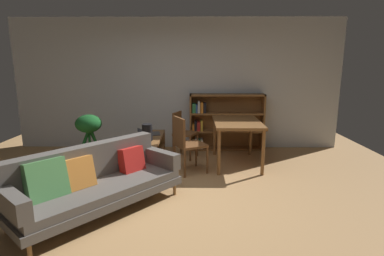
% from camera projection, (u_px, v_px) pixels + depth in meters
% --- Properties ---
extents(ground_plane, '(8.16, 8.16, 0.00)m').
position_uv_depth(ground_plane, '(166.00, 200.00, 4.03)').
color(ground_plane, tan).
extents(back_wall_panel, '(6.80, 0.10, 2.70)m').
position_uv_depth(back_wall_panel, '(177.00, 84.00, 6.39)').
color(back_wall_panel, silver).
rests_on(back_wall_panel, ground_plane).
extents(fabric_couch, '(1.92, 2.04, 0.79)m').
position_uv_depth(fabric_couch, '(94.00, 180.00, 3.69)').
color(fabric_couch, olive).
rests_on(fabric_couch, ground_plane).
extents(media_console, '(0.37, 1.26, 0.50)m').
position_uv_depth(media_console, '(151.00, 151.00, 5.43)').
color(media_console, brown).
rests_on(media_console, ground_plane).
extents(open_laptop, '(0.45, 0.35, 0.10)m').
position_uv_depth(open_laptop, '(150.00, 133.00, 5.60)').
color(open_laptop, '#333338').
rests_on(open_laptop, media_console).
extents(desk_speaker, '(0.17, 0.17, 0.28)m').
position_uv_depth(desk_speaker, '(147.00, 132.00, 5.12)').
color(desk_speaker, black).
rests_on(desk_speaker, media_console).
extents(potted_floor_plant, '(0.45, 0.50, 0.91)m').
position_uv_depth(potted_floor_plant, '(89.00, 132.00, 5.36)').
color(potted_floor_plant, brown).
rests_on(potted_floor_plant, ground_plane).
extents(dining_table, '(0.81, 1.23, 0.79)m').
position_uv_depth(dining_table, '(237.00, 126.00, 5.36)').
color(dining_table, brown).
rests_on(dining_table, ground_plane).
extents(dining_chair_near, '(0.50, 0.50, 0.88)m').
position_uv_depth(dining_chair_near, '(182.00, 131.00, 5.80)').
color(dining_chair_near, brown).
rests_on(dining_chair_near, ground_plane).
extents(dining_chair_far, '(0.60, 0.60, 0.94)m').
position_uv_depth(dining_chair_far, '(186.00, 142.00, 4.97)').
color(dining_chair_far, brown).
rests_on(dining_chair_far, ground_plane).
extents(bookshelf, '(1.54, 0.31, 1.17)m').
position_uv_depth(bookshelf, '(222.00, 122.00, 6.37)').
color(bookshelf, brown).
rests_on(bookshelf, ground_plane).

